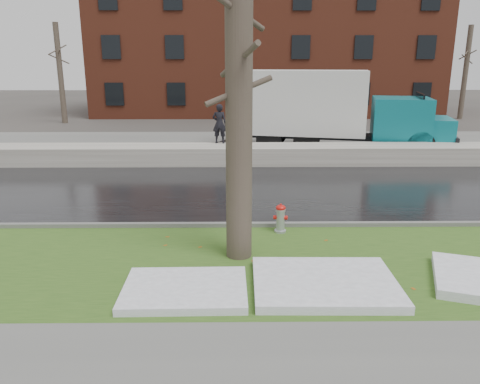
{
  "coord_description": "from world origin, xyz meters",
  "views": [
    {
      "loc": [
        -0.43,
        -10.09,
        4.05
      ],
      "look_at": [
        -0.3,
        0.79,
        1.0
      ],
      "focal_mm": 35.0,
      "sensor_mm": 36.0,
      "label": 1
    }
  ],
  "objects_px": {
    "tree": "(239,95)",
    "box_truck": "(328,109)",
    "fire_hydrant": "(281,217)",
    "worker": "(219,124)"
  },
  "relations": [
    {
      "from": "tree",
      "to": "box_truck",
      "type": "relative_size",
      "value": 0.6
    },
    {
      "from": "fire_hydrant",
      "to": "worker",
      "type": "bearing_deg",
      "value": 109.17
    },
    {
      "from": "fire_hydrant",
      "to": "tree",
      "type": "height_order",
      "value": "tree"
    },
    {
      "from": "fire_hydrant",
      "to": "worker",
      "type": "xyz_separation_m",
      "value": [
        -1.73,
        8.7,
        1.14
      ]
    },
    {
      "from": "tree",
      "to": "box_truck",
      "type": "distance_m",
      "value": 13.22
    },
    {
      "from": "box_truck",
      "to": "fire_hydrant",
      "type": "bearing_deg",
      "value": -93.5
    },
    {
      "from": "tree",
      "to": "worker",
      "type": "xyz_separation_m",
      "value": [
        -0.72,
        10.11,
        -1.86
      ]
    },
    {
      "from": "tree",
      "to": "worker",
      "type": "bearing_deg",
      "value": 94.05
    },
    {
      "from": "box_truck",
      "to": "worker",
      "type": "bearing_deg",
      "value": -141.99
    },
    {
      "from": "fire_hydrant",
      "to": "box_truck",
      "type": "bearing_deg",
      "value": 81.74
    }
  ]
}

